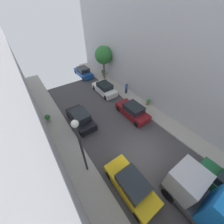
# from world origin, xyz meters

# --- Properties ---
(ground) EXTENTS (32.00, 32.00, 0.00)m
(ground) POSITION_xyz_m (0.00, 0.00, 0.00)
(ground) COLOR #423F42
(sidewalk_left) EXTENTS (2.00, 44.00, 0.15)m
(sidewalk_left) POSITION_xyz_m (-5.00, 0.00, 0.07)
(sidewalk_left) COLOR #A8A399
(sidewalk_left) RESTS_ON ground
(sidewalk_right) EXTENTS (2.00, 44.00, 0.15)m
(sidewalk_right) POSITION_xyz_m (5.00, 0.00, 0.07)
(sidewalk_right) COLOR #A8A399
(sidewalk_right) RESTS_ON ground
(parked_car_left_2) EXTENTS (1.78, 4.20, 1.57)m
(parked_car_left_2) POSITION_xyz_m (-2.70, -1.47, 0.72)
(parked_car_left_2) COLOR gold
(parked_car_left_2) RESTS_ON ground
(parked_car_left_3) EXTENTS (1.78, 4.20, 1.57)m
(parked_car_left_3) POSITION_xyz_m (-2.70, 6.68, 0.72)
(parked_car_left_3) COLOR black
(parked_car_left_3) RESTS_ON ground
(parked_car_right_2) EXTENTS (1.78, 4.20, 1.57)m
(parked_car_right_2) POSITION_xyz_m (2.70, 4.29, 0.72)
(parked_car_right_2) COLOR maroon
(parked_car_right_2) RESTS_ON ground
(parked_car_right_3) EXTENTS (1.78, 4.20, 1.57)m
(parked_car_right_3) POSITION_xyz_m (2.70, 10.25, 0.72)
(parked_car_right_3) COLOR white
(parked_car_right_3) RESTS_ON ground
(parked_car_right_4) EXTENTS (1.78, 4.20, 1.57)m
(parked_car_right_4) POSITION_xyz_m (2.70, 17.01, 0.72)
(parked_car_right_4) COLOR #194799
(parked_car_right_4) RESTS_ON ground
(pedestrian) EXTENTS (0.40, 0.36, 1.72)m
(pedestrian) POSITION_xyz_m (5.09, 8.24, 1.07)
(pedestrian) COLOR #2D334C
(pedestrian) RESTS_ON sidewalk_right
(street_tree_1) EXTENTS (2.63, 2.63, 5.12)m
(street_tree_1) POSITION_xyz_m (5.01, 13.86, 3.93)
(street_tree_1) COLOR brown
(street_tree_1) RESTS_ON sidewalk_right
(potted_plant_0) EXTENTS (0.60, 0.60, 0.96)m
(potted_plant_0) POSITION_xyz_m (-5.56, 8.82, 0.70)
(potted_plant_0) COLOR #B2A899
(potted_plant_0) RESTS_ON sidewalk_left
(potted_plant_1) EXTENTS (0.67, 0.67, 1.01)m
(potted_plant_1) POSITION_xyz_m (5.54, 14.95, 0.71)
(potted_plant_1) COLOR slate
(potted_plant_1) RESTS_ON sidewalk_right
(potted_plant_2) EXTENTS (0.49, 0.49, 0.85)m
(potted_plant_2) POSITION_xyz_m (5.63, 4.56, 0.64)
(potted_plant_2) COLOR brown
(potted_plant_2) RESTS_ON sidewalk_right
(lamp_post) EXTENTS (0.44, 0.44, 5.52)m
(lamp_post) POSITION_xyz_m (-4.60, 1.57, 3.78)
(lamp_post) COLOR #333338
(lamp_post) RESTS_ON sidewalk_left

